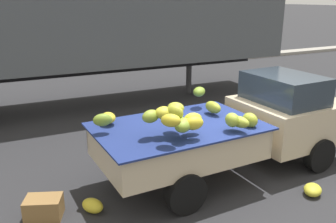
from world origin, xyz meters
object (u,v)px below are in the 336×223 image
Objects in this scene: fallen_banana_bunch_by_wheel at (313,190)px; produce_crate at (44,207)px; semi_trailer at (83,17)px; fallen_banana_bunch_near_tailgate at (93,206)px; pickup_truck at (265,119)px.

fallen_banana_bunch_by_wheel is 0.73× the size of produce_crate.
semi_trailer is 6.20m from fallen_banana_bunch_near_tailgate.
fallen_banana_bunch_near_tailgate is at bearing -178.23° from pickup_truck.
fallen_banana_bunch_by_wheel is at bearing -72.27° from semi_trailer.
semi_trailer is at bearing 106.28° from fallen_banana_bunch_by_wheel.
semi_trailer is (-2.01, 5.33, 1.65)m from pickup_truck.
fallen_banana_bunch_near_tailgate is 0.70m from produce_crate.
semi_trailer reaches higher than fallen_banana_bunch_by_wheel.
fallen_banana_bunch_by_wheel is at bearing -94.27° from pickup_truck.
semi_trailer is at bearing 75.74° from fallen_banana_bunch_near_tailgate.
pickup_truck is 13.51× the size of fallen_banana_bunch_near_tailgate.
produce_crate reaches higher than fallen_banana_bunch_near_tailgate.
produce_crate is at bearing 164.04° from fallen_banana_bunch_near_tailgate.
semi_trailer is 31.95× the size of fallen_banana_bunch_by_wheel.
produce_crate reaches higher than fallen_banana_bunch_by_wheel.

